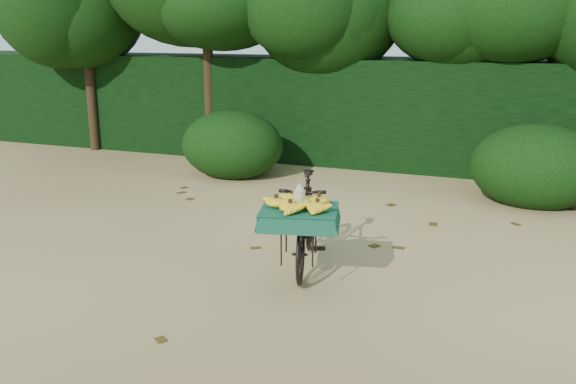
% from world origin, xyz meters
% --- Properties ---
extents(ground, '(80.00, 80.00, 0.00)m').
position_xyz_m(ground, '(0.00, 0.00, 0.00)').
color(ground, '#D2B770').
rests_on(ground, ground).
extents(vendor_bicycle, '(0.93, 1.72, 0.93)m').
position_xyz_m(vendor_bicycle, '(-0.62, 1.03, 0.47)').
color(vendor_bicycle, black).
rests_on(vendor_bicycle, ground).
extents(hedge_backdrop, '(26.00, 1.80, 1.80)m').
position_xyz_m(hedge_backdrop, '(0.00, 6.30, 0.90)').
color(hedge_backdrop, black).
rests_on(hedge_backdrop, ground).
extents(tree_row, '(14.50, 2.00, 4.00)m').
position_xyz_m(tree_row, '(-0.65, 5.50, 2.00)').
color(tree_row, black).
rests_on(tree_row, ground).
extents(bush_clumps, '(8.80, 1.70, 0.90)m').
position_xyz_m(bush_clumps, '(0.50, 4.30, 0.45)').
color(bush_clumps, black).
rests_on(bush_clumps, ground).
extents(leaf_litter, '(7.00, 7.30, 0.01)m').
position_xyz_m(leaf_litter, '(0.00, 0.65, 0.01)').
color(leaf_litter, '#473512').
rests_on(leaf_litter, ground).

